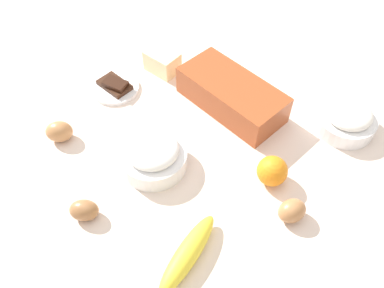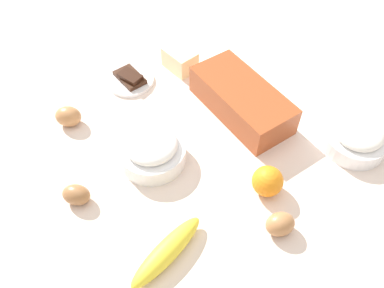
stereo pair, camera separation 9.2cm
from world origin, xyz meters
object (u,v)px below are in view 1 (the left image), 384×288
sugar_bowl (153,155)px  egg_near_butter (292,211)px  flour_bowl (347,119)px  orange_fruit (272,171)px  egg_loose (84,210)px  loaf_pan (232,94)px  chocolate_plate (115,87)px  banana (188,254)px  butter_block (162,62)px  egg_beside_bowl (59,131)px

sugar_bowl → egg_near_butter: size_ratio=2.54×
flour_bowl → orange_fruit: bearing=-108.3°
orange_fruit → egg_loose: bearing=-133.3°
flour_bowl → egg_near_butter: size_ratio=2.40×
loaf_pan → orange_fruit: size_ratio=4.39×
chocolate_plate → banana: bearing=-33.6°
flour_bowl → banana: bearing=-104.7°
flour_bowl → sugar_bowl: sugar_bowl is taller
orange_fruit → banana: bearing=-101.1°
flour_bowl → butter_block: 0.51m
egg_near_butter → egg_beside_bowl: size_ratio=0.94×
banana → egg_loose: egg_loose is taller
egg_near_butter → egg_loose: egg_near_butter is taller
sugar_bowl → egg_beside_bowl: 0.25m
loaf_pan → banana: 0.43m
egg_beside_bowl → butter_block: bearing=80.9°
banana → butter_block: (-0.38, 0.43, 0.01)m
loaf_pan → orange_fruit: bearing=-25.7°
flour_bowl → butter_block: bearing=-171.6°
orange_fruit → egg_beside_bowl: size_ratio=1.06×
chocolate_plate → egg_loose: bearing=-58.5°
flour_bowl → banana: flour_bowl is taller
banana → butter_block: bearing=131.4°
orange_fruit → egg_loose: 0.41m
flour_bowl → egg_near_butter: bearing=-90.5°
loaf_pan → chocolate_plate: bearing=-144.9°
egg_loose → egg_beside_bowl: bearing=147.9°
egg_beside_bowl → orange_fruit: bearing=20.0°
loaf_pan → sugar_bowl: (-0.05, -0.26, -0.01)m
loaf_pan → banana: size_ratio=1.59×
loaf_pan → egg_loose: (-0.09, -0.45, -0.02)m
orange_fruit → butter_block: bearing=158.4°
orange_fruit → butter_block: orange_fruit is taller
banana → egg_loose: 0.24m
banana → butter_block: size_ratio=2.11×
egg_beside_bowl → chocolate_plate: (-0.00, 0.21, -0.02)m
banana → egg_beside_bowl: egg_beside_bowl is taller
butter_block → egg_loose: size_ratio=1.45×
sugar_bowl → chocolate_plate: (-0.24, 0.14, -0.03)m
sugar_bowl → chocolate_plate: bearing=149.3°
egg_near_butter → flour_bowl: bearing=89.5°
loaf_pan → egg_near_butter: size_ratio=4.92×
sugar_bowl → orange_fruit: sugar_bowl is taller
butter_block → flour_bowl: bearing=8.4°
banana → orange_fruit: bearing=78.9°
egg_loose → chocolate_plate: size_ratio=0.48×
flour_bowl → egg_beside_bowl: size_ratio=2.27×
butter_block → egg_near_butter: 0.55m
loaf_pan → egg_beside_bowl: loaf_pan is taller
egg_beside_bowl → chocolate_plate: 0.21m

